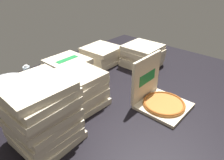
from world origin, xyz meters
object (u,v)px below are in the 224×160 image
pizza_stack_center_near (68,68)px  pizza_stack_left_mid (41,114)px  water_bottle_0 (42,80)px  pizza_stack_right_near (101,55)px  pizza_stack_right_mid (142,56)px  open_pizza_box (159,97)px  water_bottle_2 (30,97)px  ice_bucket (10,90)px  water_bottle_3 (28,76)px  pizza_stack_center_far (78,89)px

pizza_stack_center_near → pizza_stack_left_mid: bearing=-137.0°
pizza_stack_left_mid → water_bottle_0: pizza_stack_left_mid is taller
pizza_stack_center_near → pizza_stack_right_near: (0.50, -0.02, -0.00)m
pizza_stack_right_mid → pizza_stack_right_near: 0.51m
open_pizza_box → water_bottle_2: bearing=134.0°
pizza_stack_right_mid → water_bottle_0: bearing=160.2°
pizza_stack_center_near → pizza_stack_right_mid: pizza_stack_right_mid is taller
pizza_stack_center_near → ice_bucket: pizza_stack_center_near is taller
pizza_stack_right_near → water_bottle_3: water_bottle_3 is taller
pizza_stack_center_near → water_bottle_3: size_ratio=1.85×
open_pizza_box → pizza_stack_left_mid: bearing=157.4°
pizza_stack_right_mid → ice_bucket: pizza_stack_right_mid is taller
water_bottle_2 → water_bottle_3: bearing=63.8°
open_pizza_box → water_bottle_0: size_ratio=1.85×
ice_bucket → water_bottle_0: 0.30m
pizza_stack_center_far → pizza_stack_right_mid: size_ratio=1.01×
pizza_stack_left_mid → water_bottle_3: bearing=68.6°
open_pizza_box → water_bottle_0: bearing=118.5°
ice_bucket → pizza_stack_center_near: bearing=-4.3°
pizza_stack_left_mid → water_bottle_0: bearing=59.4°
pizza_stack_center_near → water_bottle_0: (-0.33, -0.04, 0.01)m
pizza_stack_center_near → water_bottle_2: bearing=-157.9°
pizza_stack_center_far → water_bottle_2: size_ratio=1.88×
pizza_stack_center_near → water_bottle_2: size_ratio=1.85×
pizza_stack_right_near → water_bottle_3: 0.90m
pizza_stack_center_far → ice_bucket: size_ratio=1.23×
water_bottle_0 → water_bottle_2: (-0.23, -0.19, 0.00)m
pizza_stack_center_far → water_bottle_0: pizza_stack_center_far is taller
water_bottle_3 → pizza_stack_center_near: bearing=-18.8°
open_pizza_box → water_bottle_2: open_pizza_box is taller
pizza_stack_right_near → ice_bucket: 1.12m
pizza_stack_center_near → pizza_stack_left_mid: size_ratio=0.91×
pizza_stack_center_near → open_pizza_box: bearing=-79.1°
ice_bucket → water_bottle_3: (0.23, 0.09, 0.02)m
water_bottle_3 → open_pizza_box: bearing=-63.1°
water_bottle_2 → water_bottle_0: bearing=39.2°
open_pizza_box → pizza_stack_left_mid: 0.97m
pizza_stack_right_mid → pizza_stack_left_mid: 1.49m
open_pizza_box → pizza_stack_right_near: size_ratio=0.99×
pizza_stack_left_mid → water_bottle_0: size_ratio=2.03×
pizza_stack_center_near → pizza_stack_left_mid: pizza_stack_left_mid is taller
ice_bucket → water_bottle_0: bearing=-17.0°
water_bottle_3 → pizza_stack_center_far: bearing=-78.2°
open_pizza_box → pizza_stack_right_mid: (0.58, 0.58, 0.04)m
pizza_stack_right_mid → open_pizza_box: bearing=-135.3°
pizza_stack_center_near → pizza_stack_right_near: bearing=-1.7°
pizza_stack_center_far → pizza_stack_left_mid: pizza_stack_left_mid is taller
ice_bucket → open_pizza_box: bearing=-52.6°
pizza_stack_left_mid → ice_bucket: bearing=83.8°
pizza_stack_left_mid → water_bottle_3: pizza_stack_left_mid is taller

